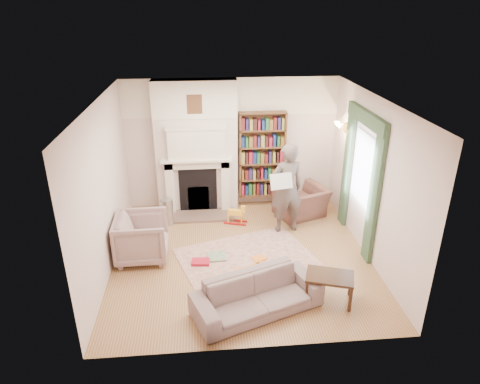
{
  "coord_description": "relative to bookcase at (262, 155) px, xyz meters",
  "views": [
    {
      "loc": [
        -0.63,
        -6.55,
        4.19
      ],
      "look_at": [
        0.0,
        0.25,
        1.15
      ],
      "focal_mm": 32.0,
      "sensor_mm": 36.0,
      "label": 1
    }
  ],
  "objects": [
    {
      "name": "comic_annuals",
      "position": [
        -0.46,
        -2.48,
        -1.16
      ],
      "size": [
        0.74,
        0.65,
        0.02
      ],
      "color": "red",
      "rests_on": "rug"
    },
    {
      "name": "coffee_table",
      "position": [
        0.55,
        -3.49,
        -0.95
      ],
      "size": [
        0.81,
        0.65,
        0.45
      ],
      "primitive_type": null,
      "rotation": [
        0.0,
        0.0,
        -0.33
      ],
      "color": "#382013",
      "rests_on": "floor"
    },
    {
      "name": "curtain_left",
      "position": [
        1.55,
        -2.42,
        0.02
      ],
      "size": [
        0.07,
        0.32,
        2.4
      ],
      "primitive_type": "cube",
      "color": "#2F4A31",
      "rests_on": "floor"
    },
    {
      "name": "game_box_lid",
      "position": [
        -1.38,
        -2.31,
        -1.14
      ],
      "size": [
        0.33,
        0.23,
        0.05
      ],
      "primitive_type": "cube",
      "rotation": [
        0.0,
        0.0,
        -0.08
      ],
      "color": "#AA1328",
      "rests_on": "rug"
    },
    {
      "name": "rug",
      "position": [
        -0.54,
        -2.28,
        -1.17
      ],
      "size": [
        2.73,
        2.39,
        0.01
      ],
      "primitive_type": "cube",
      "rotation": [
        0.0,
        0.0,
        0.32
      ],
      "color": "beige",
      "rests_on": "floor"
    },
    {
      "name": "newspaper",
      "position": [
        0.16,
        -1.44,
        -0.03
      ],
      "size": [
        0.45,
        0.21,
        0.29
      ],
      "primitive_type": "cube",
      "rotation": [
        -0.35,
        0.0,
        0.21
      ],
      "color": "beige",
      "rests_on": "man_reading"
    },
    {
      "name": "wall_sconce",
      "position": [
        1.38,
        -0.62,
        0.72
      ],
      "size": [
        0.2,
        0.24,
        0.24
      ],
      "primitive_type": null,
      "color": "gold",
      "rests_on": "wall_right"
    },
    {
      "name": "fireplace",
      "position": [
        -1.4,
        -0.07,
        0.21
      ],
      "size": [
        1.7,
        0.58,
        2.8
      ],
      "color": "beige",
      "rests_on": "floor"
    },
    {
      "name": "sofa",
      "position": [
        -0.56,
        -3.62,
        -0.9
      ],
      "size": [
        2.03,
        1.37,
        0.55
      ],
      "primitive_type": "imported",
      "rotation": [
        0.0,
        0.0,
        0.37
      ],
      "color": "gray",
      "rests_on": "floor"
    },
    {
      "name": "floor",
      "position": [
        -0.65,
        -2.12,
        -1.18
      ],
      "size": [
        4.5,
        4.5,
        0.0
      ],
      "primitive_type": "plane",
      "color": "brown",
      "rests_on": "ground"
    },
    {
      "name": "paraffin_heater",
      "position": [
        -2.04,
        -0.76,
        -0.9
      ],
      "size": [
        0.27,
        0.27,
        0.55
      ],
      "primitive_type": "cylinder",
      "rotation": [
        0.0,
        0.0,
        0.11
      ],
      "color": "#9DA0A5",
      "rests_on": "floor"
    },
    {
      "name": "ceiling",
      "position": [
        -0.65,
        -2.12,
        1.62
      ],
      "size": [
        4.5,
        4.5,
        0.0
      ],
      "primitive_type": "plane",
      "rotation": [
        3.14,
        0.0,
        0.0
      ],
      "color": "white",
      "rests_on": "wall_back"
    },
    {
      "name": "wall_back",
      "position": [
        -0.65,
        0.13,
        0.22
      ],
      "size": [
        4.5,
        0.0,
        4.5
      ],
      "primitive_type": "plane",
      "rotation": [
        1.57,
        0.0,
        0.0
      ],
      "color": "beige",
      "rests_on": "floor"
    },
    {
      "name": "armchair_reading",
      "position": [
        0.76,
        -0.64,
        -0.86
      ],
      "size": [
        1.22,
        1.15,
        0.64
      ],
      "primitive_type": "imported",
      "rotation": [
        0.0,
        0.0,
        3.51
      ],
      "color": "#482826",
      "rests_on": "floor"
    },
    {
      "name": "bookcase",
      "position": [
        0.0,
        0.0,
        0.0
      ],
      "size": [
        1.0,
        0.24,
        1.85
      ],
      "primitive_type": "cube",
      "color": "brown",
      "rests_on": "floor"
    },
    {
      "name": "board_game",
      "position": [
        -1.1,
        -2.14,
        -1.15
      ],
      "size": [
        0.35,
        0.35,
        0.03
      ],
      "primitive_type": "cube",
      "rotation": [
        0.0,
        0.0,
        0.06
      ],
      "color": "#C1C947",
      "rests_on": "rug"
    },
    {
      "name": "window",
      "position": [
        1.58,
        -1.72,
        0.27
      ],
      "size": [
        0.02,
        0.9,
        1.3
      ],
      "primitive_type": "cube",
      "color": "silver",
      "rests_on": "wall_right"
    },
    {
      "name": "wall_left",
      "position": [
        -2.9,
        -2.12,
        0.22
      ],
      "size": [
        0.0,
        4.5,
        4.5
      ],
      "primitive_type": "plane",
      "rotation": [
        1.57,
        0.0,
        1.57
      ],
      "color": "beige",
      "rests_on": "floor"
    },
    {
      "name": "man_reading",
      "position": [
        0.31,
        -1.24,
        -0.27
      ],
      "size": [
        0.74,
        0.56,
        1.81
      ],
      "primitive_type": "imported",
      "rotation": [
        0.0,
        0.0,
        3.35
      ],
      "color": "#504440",
      "rests_on": "floor"
    },
    {
      "name": "wall_right",
      "position": [
        1.6,
        -2.12,
        0.22
      ],
      "size": [
        0.0,
        4.5,
        4.5
      ],
      "primitive_type": "plane",
      "rotation": [
        1.57,
        0.0,
        -1.57
      ],
      "color": "beige",
      "rests_on": "floor"
    },
    {
      "name": "curtain_right",
      "position": [
        1.55,
        -1.02,
        0.02
      ],
      "size": [
        0.07,
        0.32,
        2.4
      ],
      "primitive_type": "cube",
      "color": "#2F4A31",
      "rests_on": "floor"
    },
    {
      "name": "wall_front",
      "position": [
        -0.65,
        -4.37,
        0.22
      ],
      "size": [
        4.5,
        0.0,
        4.5
      ],
      "primitive_type": "plane",
      "rotation": [
        -1.57,
        0.0,
        0.0
      ],
      "color": "beige",
      "rests_on": "floor"
    },
    {
      "name": "rocking_horse",
      "position": [
        -0.65,
        -0.87,
        -0.97
      ],
      "size": [
        0.5,
        0.32,
        0.41
      ],
      "primitive_type": null,
      "rotation": [
        0.0,
        0.0,
        -0.3
      ],
      "color": "yellow",
      "rests_on": "rug"
    },
    {
      "name": "pelmet",
      "position": [
        1.54,
        -1.72,
        1.2
      ],
      "size": [
        0.09,
        1.7,
        0.24
      ],
      "primitive_type": "cube",
      "color": "#2F4A31",
      "rests_on": "wall_right"
    },
    {
      "name": "armchair_left",
      "position": [
        -2.39,
        -2.01,
        -0.77
      ],
      "size": [
        0.92,
        0.9,
        0.82
      ],
      "primitive_type": "imported",
      "rotation": [
        0.0,
        0.0,
        1.6
      ],
      "color": "#9E9383",
      "rests_on": "floor"
    }
  ]
}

